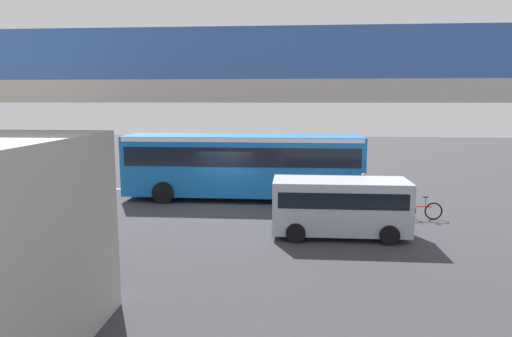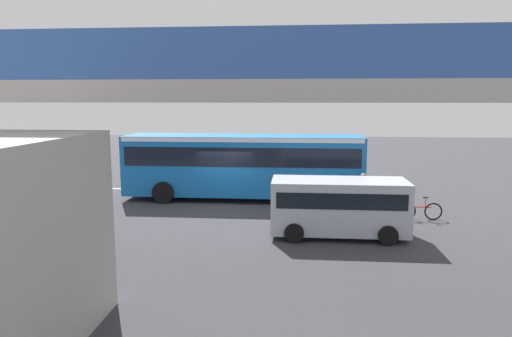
# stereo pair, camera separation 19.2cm
# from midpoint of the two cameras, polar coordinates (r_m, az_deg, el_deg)

# --- Properties ---
(ground) EXTENTS (80.00, 80.00, 0.00)m
(ground) POSITION_cam_midpoint_polar(r_m,az_deg,el_deg) (22.18, -3.81, -4.24)
(ground) COLOR #38383D
(city_bus) EXTENTS (11.54, 2.85, 3.15)m
(city_bus) POSITION_cam_midpoint_polar(r_m,az_deg,el_deg) (22.67, -1.82, 0.90)
(city_bus) COLOR #196BB7
(city_bus) RESTS_ON ground
(parked_van) EXTENTS (4.80, 2.17, 2.05)m
(parked_van) POSITION_cam_midpoint_polar(r_m,az_deg,el_deg) (16.95, 9.98, -4.27)
(parked_van) COLOR #B7BCC6
(parked_van) RESTS_ON ground
(bicycle_red) EXTENTS (1.77, 0.44, 0.96)m
(bicycle_red) POSITION_cam_midpoint_polar(r_m,az_deg,el_deg) (20.19, 19.31, -4.91)
(bicycle_red) COLOR black
(bicycle_red) RESTS_ON ground
(pedestrian) EXTENTS (0.38, 0.38, 1.79)m
(pedestrian) POSITION_cam_midpoint_polar(r_m,az_deg,el_deg) (20.30, 12.77, -3.08)
(pedestrian) COLOR #2D2D38
(pedestrian) RESTS_ON ground
(traffic_sign) EXTENTS (0.08, 0.60, 2.80)m
(traffic_sign) POSITION_cam_midpoint_polar(r_m,az_deg,el_deg) (26.34, 6.26, 1.94)
(traffic_sign) COLOR slate
(traffic_sign) RESTS_ON ground
(lane_dash_leftmost) EXTENTS (2.00, 0.20, 0.01)m
(lane_dash_leftmost) POSITION_cam_midpoint_polar(r_m,az_deg,el_deg) (24.95, 10.98, -2.93)
(lane_dash_leftmost) COLOR silver
(lane_dash_leftmost) RESTS_ON ground
(lane_dash_left) EXTENTS (2.00, 0.20, 0.01)m
(lane_dash_left) POSITION_cam_midpoint_polar(r_m,az_deg,el_deg) (24.82, 1.76, -2.83)
(lane_dash_left) COLOR silver
(lane_dash_left) RESTS_ON ground
(lane_dash_centre) EXTENTS (2.00, 0.20, 0.01)m
(lane_dash_centre) POSITION_cam_midpoint_polar(r_m,az_deg,el_deg) (25.34, -7.33, -2.66)
(lane_dash_centre) COLOR silver
(lane_dash_centre) RESTS_ON ground
(lane_dash_right) EXTENTS (2.00, 0.20, 0.01)m
(lane_dash_right) POSITION_cam_midpoint_polar(r_m,az_deg,el_deg) (26.45, -15.84, -2.45)
(lane_dash_right) COLOR silver
(lane_dash_right) RESTS_ON ground
(pedestrian_overpass) EXTENTS (30.60, 2.60, 6.43)m
(pedestrian_overpass) POSITION_cam_midpoint_polar(r_m,az_deg,el_deg) (11.75, -11.35, 7.70)
(pedestrian_overpass) COLOR #B2ADA5
(pedestrian_overpass) RESTS_ON ground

